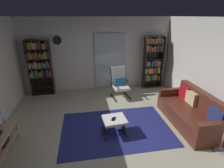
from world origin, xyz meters
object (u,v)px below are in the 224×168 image
object	(u,v)px
bookshelf_near_tv	(40,64)
lounge_armchair	(120,82)
ottoman	(115,121)
wall_clock	(57,40)
tv_remote	(114,119)
cell_phone	(113,119)
bookshelf_near_sofa	(153,61)
leather_sofa	(191,112)

from	to	relation	value
bookshelf_near_tv	lounge_armchair	world-z (taller)	bookshelf_near_tv
lounge_armchair	ottoman	bearing A→B (deg)	-105.41
ottoman	wall_clock	bearing A→B (deg)	117.68
ottoman	tv_remote	world-z (taller)	tv_remote
ottoman	cell_phone	xyz separation A→B (m)	(-0.04, -0.02, 0.07)
bookshelf_near_sofa	ottoman	world-z (taller)	bookshelf_near_sofa
leather_sofa	wall_clock	distance (m)	4.67
bookshelf_near_tv	lounge_armchair	xyz separation A→B (m)	(2.64, -0.67, -0.56)
bookshelf_near_sofa	tv_remote	size ratio (longest dim) A/B	13.55
ottoman	cell_phone	bearing A→B (deg)	-150.35
ottoman	cell_phone	size ratio (longest dim) A/B	4.02
bookshelf_near_sofa	wall_clock	distance (m)	3.51
bookshelf_near_tv	ottoman	bearing A→B (deg)	-51.68
lounge_armchair	cell_phone	size ratio (longest dim) A/B	7.30
lounge_armchair	tv_remote	world-z (taller)	lounge_armchair
bookshelf_near_sofa	wall_clock	bearing A→B (deg)	177.61
wall_clock	bookshelf_near_sofa	bearing A→B (deg)	-2.39
lounge_armchair	tv_remote	distance (m)	2.07
bookshelf_near_sofa	cell_phone	bearing A→B (deg)	-126.82
leather_sofa	tv_remote	bearing A→B (deg)	-177.06
ottoman	wall_clock	world-z (taller)	wall_clock
bookshelf_near_sofa	wall_clock	world-z (taller)	wall_clock
lounge_armchair	bookshelf_near_sofa	bearing A→B (deg)	25.09
wall_clock	lounge_armchair	bearing A→B (deg)	-21.80
bookshelf_near_tv	tv_remote	size ratio (longest dim) A/B	13.30
bookshelf_near_sofa	ottoman	distance (m)	3.35
tv_remote	wall_clock	xyz separation A→B (m)	(-1.45, 2.79, 1.44)
bookshelf_near_tv	leather_sofa	bearing A→B (deg)	-31.76
lounge_armchair	ottoman	world-z (taller)	lounge_armchair
bookshelf_near_tv	bookshelf_near_sofa	world-z (taller)	bookshelf_near_sofa
tv_remote	wall_clock	distance (m)	3.46
bookshelf_near_sofa	ottoman	bearing A→B (deg)	-126.52
cell_phone	wall_clock	xyz separation A→B (m)	(-1.42, 2.80, 1.45)
lounge_armchair	bookshelf_near_tv	bearing A→B (deg)	165.76
bookshelf_near_sofa	tv_remote	world-z (taller)	bookshelf_near_sofa
bookshelf_near_sofa	leather_sofa	size ratio (longest dim) A/B	1.02
leather_sofa	lounge_armchair	size ratio (longest dim) A/B	1.87
ottoman	bookshelf_near_sofa	bearing A→B (deg)	53.48
bookshelf_near_tv	cell_phone	bearing A→B (deg)	-52.40
cell_phone	tv_remote	bearing A→B (deg)	37.75
leather_sofa	ottoman	distance (m)	2.04
leather_sofa	cell_phone	world-z (taller)	leather_sofa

